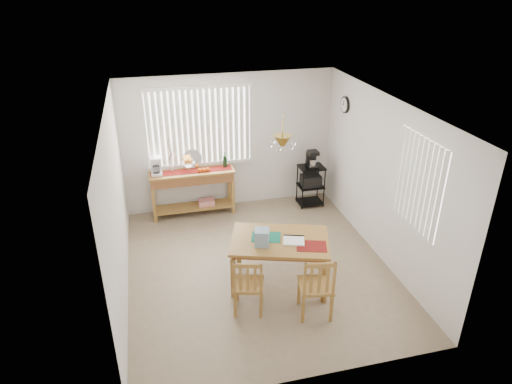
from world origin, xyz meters
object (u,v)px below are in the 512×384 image
object	(u,v)px
cart_items	(312,159)
dining_table	(280,244)
wire_cart	(311,182)
chair_left	(249,285)
sideboard	(193,182)
chair_right	(316,287)

from	to	relation	value
cart_items	dining_table	xyz separation A→B (m)	(-1.31, -2.28, -0.31)
wire_cart	chair_left	bearing A→B (deg)	-124.20
sideboard	dining_table	world-z (taller)	sideboard
sideboard	chair_right	xyz separation A→B (m)	(1.24, -3.26, -0.20)
wire_cart	chair_right	xyz separation A→B (m)	(-1.05, -3.09, -0.02)
wire_cart	dining_table	distance (m)	2.63
chair_left	sideboard	bearing A→B (deg)	97.35
wire_cart	chair_right	bearing A→B (deg)	-108.72
dining_table	chair_left	xyz separation A→B (m)	(-0.58, -0.52, -0.23)
cart_items	dining_table	bearing A→B (deg)	-119.93
wire_cart	chair_left	size ratio (longest dim) A/B	0.93
cart_items	chair_right	xyz separation A→B (m)	(-1.05, -3.10, -0.50)
sideboard	dining_table	xyz separation A→B (m)	(0.97, -2.45, -0.00)
wire_cart	dining_table	world-z (taller)	wire_cart
sideboard	chair_left	distance (m)	3.00
wire_cart	cart_items	size ratio (longest dim) A/B	2.43
sideboard	dining_table	distance (m)	2.63
cart_items	dining_table	size ratio (longest dim) A/B	0.21
chair_left	chair_right	bearing A→B (deg)	-18.87
wire_cart	chair_right	world-z (taller)	chair_right
wire_cart	dining_table	size ratio (longest dim) A/B	0.51
sideboard	wire_cart	world-z (taller)	sideboard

